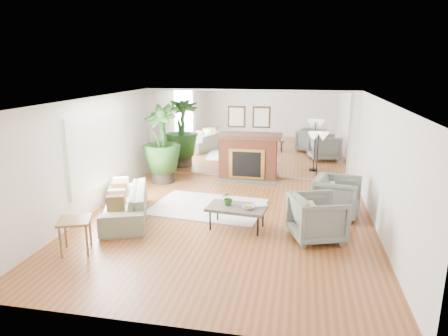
% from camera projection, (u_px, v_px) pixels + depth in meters
% --- Properties ---
extents(ground, '(7.00, 7.00, 0.00)m').
position_uv_depth(ground, '(226.00, 222.00, 8.30)').
color(ground, brown).
rests_on(ground, ground).
extents(wall_left, '(0.02, 7.00, 2.50)m').
position_uv_depth(wall_left, '(89.00, 157.00, 8.54)').
color(wall_left, silver).
rests_on(wall_left, ground).
extents(wall_right, '(0.02, 7.00, 2.50)m').
position_uv_depth(wall_right, '(383.00, 171.00, 7.43)').
color(wall_right, silver).
rests_on(wall_right, ground).
extents(wall_back, '(6.00, 0.02, 2.50)m').
position_uv_depth(wall_back, '(249.00, 134.00, 11.30)').
color(wall_back, silver).
rests_on(wall_back, ground).
extents(mirror_panel, '(5.40, 0.04, 2.40)m').
position_uv_depth(mirror_panel, '(249.00, 134.00, 11.28)').
color(mirror_panel, silver).
rests_on(mirror_panel, wall_back).
extents(window_panel, '(0.04, 2.40, 1.50)m').
position_uv_depth(window_panel, '(99.00, 149.00, 8.89)').
color(window_panel, '#B2E09E').
rests_on(window_panel, wall_left).
extents(fireplace, '(1.85, 0.83, 2.05)m').
position_uv_depth(fireplace, '(248.00, 156.00, 11.23)').
color(fireplace, brown).
rests_on(fireplace, ground).
extents(area_rug, '(2.65, 2.02, 0.03)m').
position_uv_depth(area_rug, '(208.00, 207.00, 9.13)').
color(area_rug, silver).
rests_on(area_rug, ground).
extents(coffee_table, '(1.21, 0.79, 0.46)m').
position_uv_depth(coffee_table, '(237.00, 208.00, 7.86)').
color(coffee_table, '#5E544A').
rests_on(coffee_table, ground).
extents(sofa, '(1.58, 2.37, 0.64)m').
position_uv_depth(sofa, '(125.00, 204.00, 8.43)').
color(sofa, slate).
rests_on(sofa, ground).
extents(armchair_back, '(1.13, 1.11, 0.86)m').
position_uv_depth(armchair_back, '(337.00, 197.00, 8.52)').
color(armchair_back, slate).
rests_on(armchair_back, ground).
extents(armchair_front, '(1.17, 1.16, 0.85)m').
position_uv_depth(armchair_front, '(317.00, 218.00, 7.37)').
color(armchair_front, slate).
rests_on(armchair_front, ground).
extents(side_table, '(0.69, 0.69, 0.60)m').
position_uv_depth(side_table, '(75.00, 225.00, 6.85)').
color(side_table, olive).
rests_on(side_table, ground).
extents(potted_ficus, '(1.34, 1.34, 2.15)m').
position_uv_depth(potted_ficus, '(162.00, 141.00, 10.82)').
color(potted_ficus, '#2A251E').
rests_on(potted_ficus, ground).
extents(floor_lamp, '(0.51, 0.28, 1.57)m').
position_uv_depth(floor_lamp, '(318.00, 141.00, 9.81)').
color(floor_lamp, black).
rests_on(floor_lamp, ground).
extents(tabletop_plant, '(0.32, 0.30, 0.30)m').
position_uv_depth(tabletop_plant, '(229.00, 198.00, 7.89)').
color(tabletop_plant, '#2C5A21').
rests_on(tabletop_plant, coffee_table).
extents(fruit_bowl, '(0.27, 0.27, 0.06)m').
position_uv_depth(fruit_bowl, '(248.00, 207.00, 7.72)').
color(fruit_bowl, olive).
rests_on(fruit_bowl, coffee_table).
extents(book, '(0.35, 0.40, 0.02)m').
position_uv_depth(book, '(254.00, 205.00, 7.93)').
color(book, olive).
rests_on(book, coffee_table).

